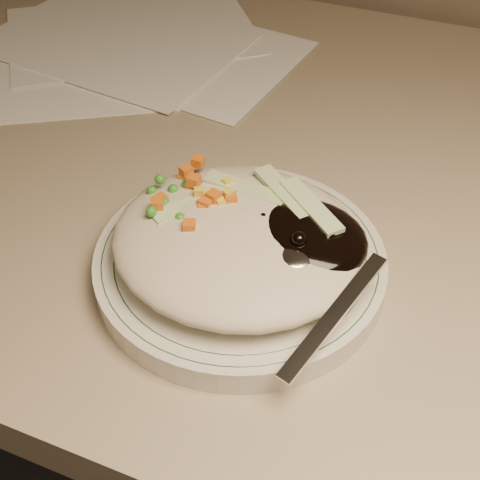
% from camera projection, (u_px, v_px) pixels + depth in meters
% --- Properties ---
extents(desk, '(1.40, 0.70, 0.74)m').
position_uv_depth(desk, '(373.00, 322.00, 0.75)').
color(desk, gray).
rests_on(desk, ground).
extents(plate, '(0.23, 0.23, 0.02)m').
position_uv_depth(plate, '(240.00, 264.00, 0.52)').
color(plate, silver).
rests_on(plate, desk).
extents(plate_rim, '(0.22, 0.22, 0.00)m').
position_uv_depth(plate_rim, '(240.00, 255.00, 0.52)').
color(plate_rim, '#144723').
rests_on(plate_rim, plate).
extents(meal, '(0.21, 0.19, 0.05)m').
position_uv_depth(meal, '(245.00, 237.00, 0.50)').
color(meal, '#BCB198').
rests_on(meal, plate).
extents(papers, '(0.41, 0.44, 0.00)m').
position_uv_depth(papers, '(128.00, 47.00, 0.81)').
color(papers, white).
rests_on(papers, desk).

